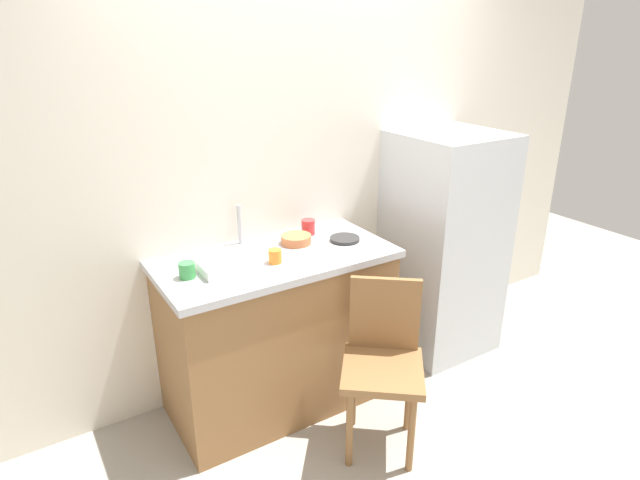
# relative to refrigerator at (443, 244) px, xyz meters

# --- Properties ---
(ground_plane) EXTENTS (8.00, 8.00, 0.00)m
(ground_plane) POSITION_rel_refrigerator_xyz_m (-0.84, -0.64, -0.73)
(ground_plane) COLOR #9E998E
(back_wall) EXTENTS (4.80, 0.10, 2.41)m
(back_wall) POSITION_rel_refrigerator_xyz_m (-0.84, 0.36, 0.47)
(back_wall) COLOR silver
(back_wall) RESTS_ON ground_plane
(cabinet_base) EXTENTS (1.23, 0.60, 0.89)m
(cabinet_base) POSITION_rel_refrigerator_xyz_m (-1.23, 0.01, -0.29)
(cabinet_base) COLOR olive
(cabinet_base) RESTS_ON ground_plane
(countertop) EXTENTS (1.27, 0.64, 0.04)m
(countertop) POSITION_rel_refrigerator_xyz_m (-1.23, 0.01, 0.18)
(countertop) COLOR #B7B7BC
(countertop) RESTS_ON cabinet_base
(faucet) EXTENTS (0.02, 0.02, 0.22)m
(faucet) POSITION_rel_refrigerator_xyz_m (-1.32, 0.26, 0.31)
(faucet) COLOR #B7B7BC
(faucet) RESTS_ON countertop
(refrigerator) EXTENTS (0.63, 0.62, 1.47)m
(refrigerator) POSITION_rel_refrigerator_xyz_m (0.00, 0.00, 0.00)
(refrigerator) COLOR silver
(refrigerator) RESTS_ON ground_plane
(chair) EXTENTS (0.56, 0.56, 0.89)m
(chair) POSITION_rel_refrigerator_xyz_m (-0.93, -0.56, -0.23)
(chair) COLOR olive
(chair) RESTS_ON ground_plane
(dish_tray) EXTENTS (0.28, 0.20, 0.05)m
(dish_tray) POSITION_rel_refrigerator_xyz_m (-1.52, -0.03, 0.22)
(dish_tray) COLOR white
(dish_tray) RESTS_ON countertop
(terracotta_bowl) EXTENTS (0.17, 0.17, 0.05)m
(terracotta_bowl) POSITION_rel_refrigerator_xyz_m (-1.05, 0.10, 0.22)
(terracotta_bowl) COLOR #C67042
(terracotta_bowl) RESTS_ON countertop
(hotplate) EXTENTS (0.17, 0.17, 0.02)m
(hotplate) POSITION_rel_refrigerator_xyz_m (-0.80, -0.01, 0.21)
(hotplate) COLOR #2D2D2D
(hotplate) RESTS_ON countertop
(cup_green) EXTENTS (0.08, 0.08, 0.08)m
(cup_green) POSITION_rel_refrigerator_xyz_m (-1.72, -0.01, 0.24)
(cup_green) COLOR green
(cup_green) RESTS_ON countertop
(cup_red) EXTENTS (0.08, 0.08, 0.09)m
(cup_red) POSITION_rel_refrigerator_xyz_m (-0.92, 0.18, 0.24)
(cup_red) COLOR red
(cup_red) RESTS_ON countertop
(cup_orange) EXTENTS (0.07, 0.07, 0.07)m
(cup_orange) POSITION_rel_refrigerator_xyz_m (-1.28, -0.08, 0.23)
(cup_orange) COLOR orange
(cup_orange) RESTS_ON countertop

